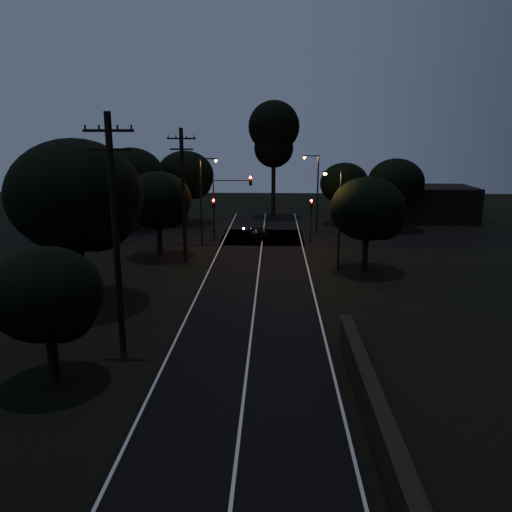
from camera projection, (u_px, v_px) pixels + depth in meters
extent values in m
cube|color=black|center=(255.00, 303.00, 30.35)|extent=(8.00, 70.00, 0.02)
cube|color=black|center=(263.00, 237.00, 49.76)|extent=(60.00, 8.00, 0.02)
cube|color=beige|center=(255.00, 303.00, 30.35)|extent=(0.12, 70.00, 0.01)
cube|color=beige|center=(194.00, 303.00, 30.48)|extent=(0.12, 70.00, 0.01)
cube|color=beige|center=(317.00, 304.00, 30.21)|extent=(0.12, 70.00, 0.01)
cylinder|color=black|center=(116.00, 238.00, 22.46)|extent=(0.30, 0.30, 11.00)
cube|color=black|center=(108.00, 131.00, 21.33)|extent=(2.20, 0.12, 0.12)
cube|color=black|center=(110.00, 150.00, 21.53)|extent=(1.80, 0.12, 0.12)
cylinder|color=black|center=(183.00, 197.00, 39.01)|extent=(0.30, 0.30, 10.50)
cube|color=black|center=(181.00, 138.00, 37.95)|extent=(2.20, 0.12, 0.12)
cube|color=black|center=(182.00, 149.00, 38.14)|extent=(1.80, 0.12, 0.12)
cylinder|color=black|center=(53.00, 357.00, 20.68)|extent=(0.44, 0.44, 2.12)
ellipsoid|color=black|center=(46.00, 294.00, 20.02)|extent=(4.51, 4.51, 3.83)
sphere|color=black|center=(62.00, 309.00, 19.67)|extent=(2.70, 2.70, 2.70)
cylinder|color=black|center=(82.00, 273.00, 30.30)|extent=(0.44, 0.44, 3.61)
ellipsoid|color=black|center=(76.00, 196.00, 29.17)|extent=(7.79, 7.79, 6.62)
sphere|color=black|center=(95.00, 211.00, 28.55)|extent=(4.68, 4.68, 4.68)
cylinder|color=black|center=(160.00, 240.00, 41.99)|extent=(0.44, 0.44, 2.62)
ellipsoid|color=black|center=(158.00, 200.00, 41.17)|extent=(5.58, 5.58, 4.74)
sphere|color=black|center=(168.00, 208.00, 40.73)|extent=(3.35, 3.35, 3.35)
cylinder|color=black|center=(186.00, 210.00, 57.48)|extent=(0.44, 0.44, 3.02)
ellipsoid|color=black|center=(185.00, 175.00, 56.54)|extent=(6.48, 6.48, 5.51)
sphere|color=black|center=(194.00, 182.00, 56.02)|extent=(3.89, 3.89, 3.89)
cylinder|color=black|center=(134.00, 214.00, 53.76)|extent=(0.44, 0.44, 3.23)
ellipsoid|color=black|center=(132.00, 175.00, 52.76)|extent=(6.79, 6.79, 5.77)
sphere|color=black|center=(141.00, 182.00, 52.22)|extent=(4.08, 4.08, 4.08)
cylinder|color=black|center=(343.00, 213.00, 56.89)|extent=(0.44, 0.44, 2.54)
ellipsoid|color=black|center=(344.00, 183.00, 56.10)|extent=(5.47, 5.47, 4.65)
sphere|color=black|center=(353.00, 189.00, 55.66)|extent=(3.28, 3.28, 3.28)
cylinder|color=black|center=(393.00, 216.00, 53.77)|extent=(0.44, 0.44, 2.78)
ellipsoid|color=black|center=(396.00, 182.00, 52.91)|extent=(5.94, 5.94, 5.05)
sphere|color=black|center=(407.00, 189.00, 52.44)|extent=(3.56, 3.56, 3.56)
cylinder|color=black|center=(365.00, 253.00, 37.52)|extent=(0.44, 0.44, 2.60)
ellipsoid|color=black|center=(367.00, 209.00, 36.71)|extent=(5.53, 5.53, 4.70)
sphere|color=black|center=(382.00, 218.00, 36.27)|extent=(3.32, 3.32, 3.32)
cylinder|color=black|center=(273.00, 185.00, 61.42)|extent=(0.50, 0.50, 7.67)
sphere|color=black|center=(274.00, 126.00, 59.73)|extent=(6.14, 6.14, 6.14)
sphere|color=black|center=(274.00, 148.00, 60.33)|extent=(4.74, 4.74, 4.74)
cube|color=black|center=(98.00, 201.00, 59.65)|extent=(10.00, 8.00, 4.40)
cube|color=black|center=(433.00, 203.00, 59.23)|extent=(9.00, 7.00, 4.00)
cylinder|color=black|center=(214.00, 225.00, 47.60)|extent=(0.12, 0.12, 3.20)
cube|color=black|center=(214.00, 203.00, 47.11)|extent=(0.28, 0.22, 0.90)
sphere|color=#FF0705|center=(213.00, 200.00, 46.91)|extent=(0.22, 0.22, 0.22)
cylinder|color=black|center=(311.00, 225.00, 47.27)|extent=(0.12, 0.12, 3.20)
cube|color=black|center=(311.00, 204.00, 46.78)|extent=(0.28, 0.22, 0.90)
sphere|color=#FF0705|center=(311.00, 201.00, 46.58)|extent=(0.22, 0.22, 0.22)
cylinder|color=black|center=(214.00, 215.00, 47.38)|extent=(0.12, 0.12, 5.00)
cube|color=black|center=(251.00, 181.00, 46.47)|extent=(0.28, 0.22, 0.90)
sphere|color=#FF0705|center=(250.00, 177.00, 46.27)|extent=(0.22, 0.22, 0.22)
cube|color=black|center=(232.00, 180.00, 46.53)|extent=(3.50, 0.08, 0.08)
cylinder|color=black|center=(201.00, 202.00, 45.12)|extent=(0.16, 0.16, 8.00)
cube|color=black|center=(208.00, 159.00, 44.16)|extent=(1.40, 0.10, 0.10)
cube|color=black|center=(216.00, 159.00, 44.14)|extent=(0.35, 0.22, 0.12)
sphere|color=orange|center=(216.00, 160.00, 44.17)|extent=(0.26, 0.26, 0.26)
cylinder|color=black|center=(317.00, 195.00, 50.54)|extent=(0.16, 0.16, 8.00)
cube|color=black|center=(312.00, 156.00, 49.63)|extent=(1.40, 0.10, 0.10)
cube|color=black|center=(304.00, 156.00, 49.67)|extent=(0.35, 0.22, 0.12)
sphere|color=orange|center=(304.00, 157.00, 49.70)|extent=(0.26, 0.26, 0.26)
cylinder|color=black|center=(340.00, 221.00, 37.00)|extent=(0.16, 0.16, 7.50)
cube|color=black|center=(333.00, 171.00, 36.15)|extent=(1.20, 0.10, 0.10)
cube|color=black|center=(325.00, 172.00, 36.18)|extent=(0.35, 0.22, 0.12)
sphere|color=orange|center=(325.00, 173.00, 36.21)|extent=(0.26, 0.26, 0.26)
imported|color=black|center=(256.00, 231.00, 49.33)|extent=(2.89, 4.06, 1.28)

